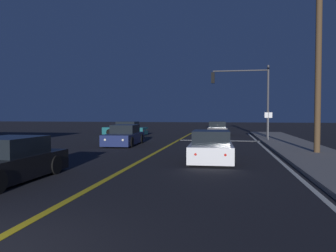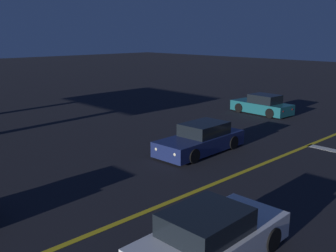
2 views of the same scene
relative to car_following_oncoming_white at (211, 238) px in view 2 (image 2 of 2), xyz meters
name	(u,v)px [view 2 (image 2 of 2)]	position (x,y,z in m)	size (l,w,h in m)	color
lane_line_center	(156,208)	(-3.04, 0.93, -0.58)	(0.20, 39.62, 0.01)	gold
car_following_oncoming_white	(211,238)	(0.00, 0.00, 0.00)	(2.00, 4.36, 1.34)	silver
car_lead_oncoming_teal	(262,105)	(-8.98, 16.07, 0.00)	(4.20, 1.96, 1.34)	#195960
car_distant_tail_navy	(201,139)	(-6.04, 6.45, 0.00)	(2.02, 4.74, 1.34)	navy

